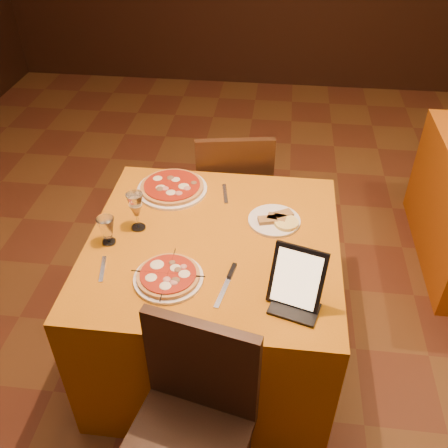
# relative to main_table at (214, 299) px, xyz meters

# --- Properties ---
(floor) EXTENTS (6.00, 7.00, 0.01)m
(floor) POSITION_rel_main_table_xyz_m (0.37, 0.08, -0.38)
(floor) COLOR #5E2D19
(floor) RESTS_ON ground
(main_table) EXTENTS (1.10, 1.10, 0.75)m
(main_table) POSITION_rel_main_table_xyz_m (0.00, 0.00, 0.00)
(main_table) COLOR #BC6A0C
(main_table) RESTS_ON floor
(chair_main_far) EXTENTS (0.49, 0.49, 0.91)m
(chair_main_far) POSITION_rel_main_table_xyz_m (-0.00, 0.81, 0.08)
(chair_main_far) COLOR black
(chair_main_far) RESTS_ON floor
(pizza_near) EXTENTS (0.28, 0.28, 0.03)m
(pizza_near) POSITION_rel_main_table_xyz_m (-0.14, -0.27, 0.39)
(pizza_near) COLOR white
(pizza_near) RESTS_ON main_table
(pizza_far) EXTENTS (0.35, 0.35, 0.03)m
(pizza_far) POSITION_rel_main_table_xyz_m (-0.26, 0.36, 0.39)
(pizza_far) COLOR white
(pizza_far) RESTS_ON main_table
(cutlet_dish) EXTENTS (0.24, 0.24, 0.03)m
(cutlet_dish) POSITION_rel_main_table_xyz_m (0.26, 0.16, 0.39)
(cutlet_dish) COLOR white
(cutlet_dish) RESTS_ON main_table
(wine_glass) EXTENTS (0.10, 0.10, 0.19)m
(wine_glass) POSITION_rel_main_table_xyz_m (-0.35, 0.04, 0.47)
(wine_glass) COLOR #D8B67A
(wine_glass) RESTS_ON main_table
(water_glass) EXTENTS (0.06, 0.06, 0.13)m
(water_glass) POSITION_rel_main_table_xyz_m (-0.45, -0.07, 0.44)
(water_glass) COLOR silver
(water_glass) RESTS_ON main_table
(tablet) EXTENTS (0.22, 0.15, 0.24)m
(tablet) POSITION_rel_main_table_xyz_m (0.36, -0.32, 0.49)
(tablet) COLOR black
(tablet) RESTS_ON main_table
(knife) EXTENTS (0.07, 0.24, 0.01)m
(knife) POSITION_rel_main_table_xyz_m (0.09, -0.28, 0.38)
(knife) COLOR silver
(knife) RESTS_ON main_table
(fork_near) EXTENTS (0.05, 0.15, 0.01)m
(fork_near) POSITION_rel_main_table_xyz_m (-0.42, -0.24, 0.38)
(fork_near) COLOR #B3B4BA
(fork_near) RESTS_ON main_table
(fork_far) EXTENTS (0.05, 0.17, 0.01)m
(fork_far) POSITION_rel_main_table_xyz_m (0.01, 0.36, 0.38)
(fork_far) COLOR #B7B6BE
(fork_far) RESTS_ON main_table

